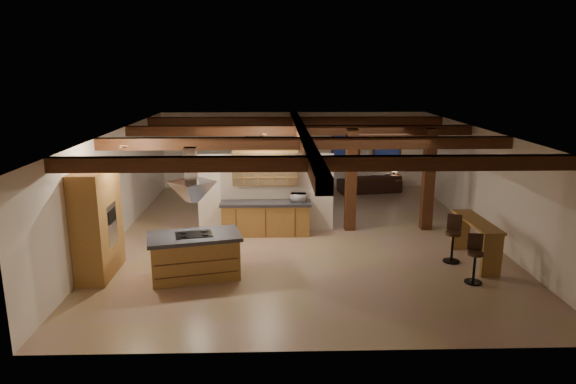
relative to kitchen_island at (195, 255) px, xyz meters
name	(u,v)px	position (x,y,z in m)	size (l,w,h in m)	color
ground	(302,235)	(2.52, 2.83, -0.50)	(12.00, 12.00, 0.00)	tan
room_walls	(302,172)	(2.52, 2.83, 1.28)	(12.00, 12.00, 12.00)	silver
ceiling_beams	(303,136)	(2.52, 2.83, 2.26)	(10.00, 12.00, 0.28)	#36150D
timber_posts	(390,169)	(5.02, 3.33, 1.26)	(2.50, 0.30, 2.90)	#36150D
partition_wall	(266,193)	(1.52, 3.33, 0.60)	(3.80, 0.18, 2.20)	silver
pantry_cabinet	(98,223)	(-2.14, 0.23, 0.70)	(0.67, 1.60, 2.40)	#A16A33
back_counter	(266,218)	(1.52, 2.94, -0.02)	(2.50, 0.66, 0.94)	#A16A33
upper_display_cabinet	(265,168)	(1.52, 3.14, 1.35)	(1.80, 0.36, 0.95)	#A16A33
range_hood	(192,199)	(0.00, 0.00, 1.28)	(1.10, 1.10, 1.40)	silver
back_windows	(366,149)	(5.32, 8.77, 1.00)	(2.70, 0.07, 1.70)	#36150D
framed_art	(255,144)	(1.02, 8.77, 1.20)	(0.65, 0.05, 0.85)	#36150D
recessed_cans	(196,143)	(-0.01, 0.90, 2.37)	(3.16, 2.46, 0.03)	silver
kitchen_island	(195,255)	(0.00, 0.00, 0.00)	(2.19, 1.50, 0.99)	#A16A33
dining_table	(280,202)	(1.95, 5.39, -0.21)	(1.64, 0.92, 0.58)	#3B170E
sofa	(369,183)	(5.32, 7.93, -0.16)	(2.29, 0.90, 0.67)	black
microwave	(298,198)	(2.42, 2.94, 0.56)	(0.42, 0.28, 0.23)	silver
bar_counter	(476,234)	(6.52, 0.70, 0.20)	(0.55, 1.99, 1.04)	#A16A33
side_table	(393,182)	(6.30, 8.20, -0.21)	(0.47, 0.47, 0.58)	#36150D
table_lamp	(394,169)	(6.30, 8.20, 0.30)	(0.26, 0.26, 0.31)	black
bar_stool_a	(475,259)	(6.06, -0.47, 0.04)	(0.38, 0.39, 1.06)	black
bar_stool_b	(453,238)	(6.01, 0.76, 0.08)	(0.43, 0.44, 1.14)	black
dining_chairs	(280,191)	(1.95, 5.39, 0.17)	(2.06, 2.06, 1.31)	#36150D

